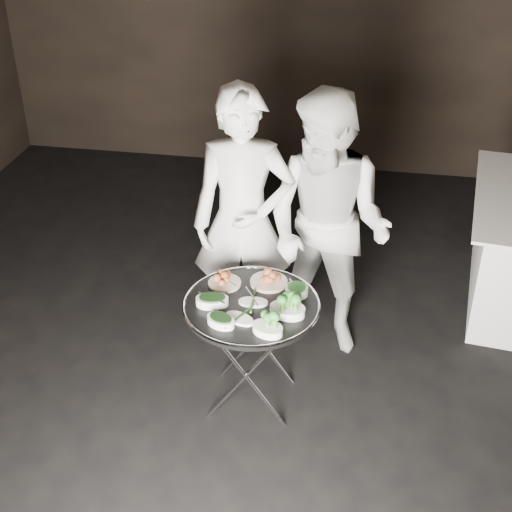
% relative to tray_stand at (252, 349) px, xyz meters
% --- Properties ---
extents(floor, '(6.00, 7.00, 0.05)m').
position_rel_tray_stand_xyz_m(floor, '(-0.11, 0.01, -0.42)').
color(floor, black).
rests_on(floor, ground).
extents(wall_back, '(6.00, 0.05, 3.00)m').
position_rel_tray_stand_xyz_m(wall_back, '(-0.11, 3.54, 1.11)').
color(wall_back, black).
rests_on(wall_back, floor).
extents(tray_stand, '(0.48, 0.41, 0.70)m').
position_rel_tray_stand_xyz_m(tray_stand, '(0.00, 0.00, 0.00)').
color(tray_stand, silver).
rests_on(tray_stand, floor).
extents(serving_tray, '(0.78, 0.78, 0.04)m').
position_rel_tray_stand_xyz_m(serving_tray, '(0.00, -0.00, 0.32)').
color(serving_tray, black).
rests_on(serving_tray, tray_stand).
extents(potato_plate_a, '(0.20, 0.20, 0.07)m').
position_rel_tray_stand_xyz_m(potato_plate_a, '(-0.19, 0.17, 0.36)').
color(potato_plate_a, beige).
rests_on(potato_plate_a, serving_tray).
extents(potato_plate_b, '(0.22, 0.22, 0.08)m').
position_rel_tray_stand_xyz_m(potato_plate_b, '(0.06, 0.22, 0.36)').
color(potato_plate_b, beige).
rests_on(potato_plate_b, serving_tray).
extents(greens_bowl, '(0.13, 0.13, 0.08)m').
position_rel_tray_stand_xyz_m(greens_bowl, '(0.24, 0.14, 0.36)').
color(greens_bowl, white).
rests_on(greens_bowl, serving_tray).
extents(asparagus_plate_a, '(0.17, 0.10, 0.03)m').
position_rel_tray_stand_xyz_m(asparagus_plate_a, '(0.01, 0.01, 0.34)').
color(asparagus_plate_a, white).
rests_on(asparagus_plate_a, serving_tray).
extents(asparagus_plate_b, '(0.20, 0.16, 0.04)m').
position_rel_tray_stand_xyz_m(asparagus_plate_b, '(-0.04, -0.16, 0.34)').
color(asparagus_plate_b, white).
rests_on(asparagus_plate_b, serving_tray).
extents(spinach_bowl_a, '(0.20, 0.15, 0.08)m').
position_rel_tray_stand_xyz_m(spinach_bowl_a, '(-0.22, -0.05, 0.36)').
color(spinach_bowl_a, white).
rests_on(spinach_bowl_a, serving_tray).
extents(spinach_bowl_b, '(0.19, 0.16, 0.07)m').
position_rel_tray_stand_xyz_m(spinach_bowl_b, '(-0.13, -0.22, 0.36)').
color(spinach_bowl_b, white).
rests_on(spinach_bowl_b, serving_tray).
extents(broccoli_bowl_a, '(0.22, 0.17, 0.08)m').
position_rel_tray_stand_xyz_m(broccoli_bowl_a, '(0.21, -0.06, 0.37)').
color(broccoli_bowl_a, white).
rests_on(broccoli_bowl_a, serving_tray).
extents(broccoli_bowl_b, '(0.21, 0.18, 0.07)m').
position_rel_tray_stand_xyz_m(broccoli_bowl_b, '(0.13, -0.24, 0.36)').
color(broccoli_bowl_b, white).
rests_on(broccoli_bowl_b, serving_tray).
extents(serving_utensils, '(0.58, 0.44, 0.01)m').
position_rel_tray_stand_xyz_m(serving_utensils, '(0.02, 0.07, 0.38)').
color(serving_utensils, silver).
rests_on(serving_utensils, serving_tray).
extents(waiter_left, '(0.70, 0.51, 1.77)m').
position_rel_tray_stand_xyz_m(waiter_left, '(-0.17, 0.64, 0.49)').
color(waiter_left, silver).
rests_on(waiter_left, floor).
extents(waiter_right, '(1.04, 0.93, 1.76)m').
position_rel_tray_stand_xyz_m(waiter_right, '(0.36, 0.67, 0.48)').
color(waiter_right, silver).
rests_on(waiter_right, floor).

